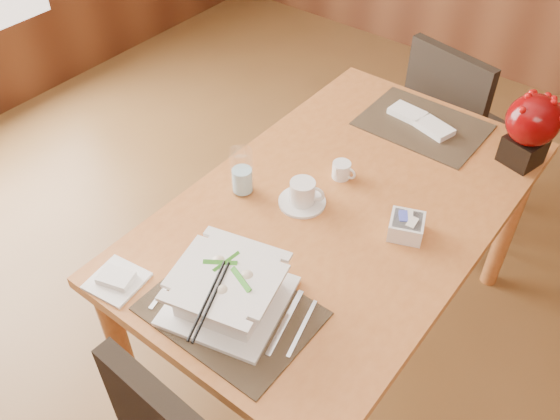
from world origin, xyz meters
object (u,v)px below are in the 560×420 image
Objects in this scene: creamer_jug at (341,170)px; berry_decor at (531,126)px; water_glass at (242,171)px; far_chair at (453,124)px; soup_setting at (228,289)px; sugar_caddy at (406,227)px; coffee_cup at (302,194)px; dining_table at (340,225)px; bread_plate at (117,281)px.

berry_decor is (0.45, 0.45, 0.12)m from creamer_jug.
water_glass is 1.21m from far_chair.
water_glass is 0.64× the size of berry_decor.
far_chair is (-0.01, 1.51, -0.30)m from soup_setting.
creamer_jug is at bearing 99.03° from far_chair.
sugar_caddy reaches higher than creamer_jug.
coffee_cup is at bearing 21.08° from water_glass.
soup_setting is 0.41× the size of far_chair.
far_chair reaches higher than sugar_caddy.
soup_setting is at bearing -115.05° from sugar_caddy.
soup_setting reaches higher than creamer_jug.
coffee_cup reaches higher than sugar_caddy.
creamer_jug is at bearing 125.96° from dining_table.
sugar_caddy is 1.05m from far_chair.
berry_decor reaches higher than water_glass.
dining_table is 0.75m from bread_plate.
soup_setting is (-0.02, -0.53, 0.16)m from dining_table.
water_glass reaches higher than bread_plate.
berry_decor is 0.70m from far_chair.
water_glass reaches higher than creamer_jug.
bread_plate is (-0.30, -0.14, -0.06)m from soup_setting.
bread_plate is at bearing -129.39° from sugar_caddy.
coffee_cup is at bearing -166.17° from sugar_caddy.
soup_setting is at bearing 102.50° from far_chair.
water_glass is at bearing 86.77° from bread_plate.
coffee_cup is 0.34m from sugar_caddy.
coffee_cup is 0.19m from creamer_jug.
creamer_jug is 0.33m from sugar_caddy.
far_chair is at bearing 76.18° from soup_setting.
water_glass is at bearing -158.92° from coffee_cup.
dining_table is at bearing 73.42° from soup_setting.
coffee_cup reaches higher than bread_plate.
sugar_caddy is 0.87m from bread_plate.
berry_decor is at bearing 56.73° from dining_table.
far_chair is at bearing 87.43° from creamer_jug.
soup_setting reaches higher than coffee_cup.
creamer_jug is (-0.06, 0.64, -0.03)m from soup_setting.
coffee_cup is 1.10m from far_chair.
dining_table is 14.71× the size of sugar_caddy.
bread_plate is (-0.25, -0.78, -0.02)m from creamer_jug.
far_chair is (0.26, 1.14, -0.33)m from water_glass.
dining_table is 5.69× the size of berry_decor.
far_chair is (0.05, 0.87, -0.27)m from creamer_jug.
coffee_cup is (-0.11, -0.08, 0.13)m from dining_table.
soup_setting is 2.38× the size of coffee_cup.
soup_setting is at bearing -54.25° from water_glass.
coffee_cup is 0.81m from berry_decor.
soup_setting is at bearing -84.39° from creamer_jug.
dining_table is 0.99m from far_chair.
water_glass is at bearing 89.07° from far_chair.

